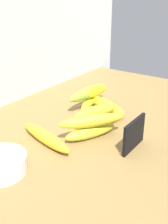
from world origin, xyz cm
name	(u,v)px	position (x,y,z in cm)	size (l,w,h in cm)	color
counter_top	(109,126)	(0.00, 0.00, 1.50)	(110.00, 76.00, 3.00)	olive
back_wall	(16,11)	(0.00, 39.00, 35.00)	(130.00, 2.00, 70.00)	silver
chalkboard_sign	(134,135)	(-10.42, -13.39, 6.86)	(11.00, 1.80, 8.40)	black
fruit_bowl	(0,164)	(-37.86, 7.21, 5.06)	(12.58, 12.58, 4.11)	silver
banana_0	(45,137)	(-21.86, 7.64, 4.77)	(20.82, 3.53, 3.53)	yellow
banana_1	(105,105)	(6.71, 5.74, 5.06)	(19.39, 4.11, 4.11)	gold
banana_2	(95,123)	(-6.36, 1.51, 4.62)	(15.53, 3.24, 3.24)	gold
banana_3	(90,101)	(7.21, 12.55, 4.69)	(17.00, 3.38, 3.38)	gold
banana_4	(91,132)	(-12.14, -0.90, 4.82)	(16.35, 3.64, 3.64)	gold
banana_5	(104,120)	(-2.86, 0.21, 4.65)	(16.26, 3.31, 3.31)	#BC8929
banana_6	(89,93)	(6.40, 12.51, 8.36)	(19.80, 3.95, 3.95)	#8CB532
banana_7	(92,121)	(-12.14, -1.31, 8.43)	(19.26, 3.56, 3.56)	yellow
banana_8	(96,111)	(-5.40, 1.74, 8.07)	(15.58, 3.66, 3.66)	gold
banana_9	(90,92)	(6.91, 12.10, 8.33)	(15.62, 3.91, 3.91)	yellow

